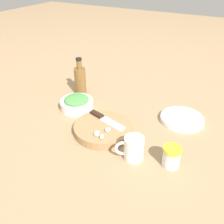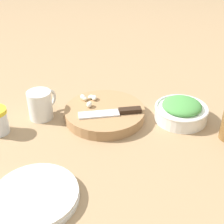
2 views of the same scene
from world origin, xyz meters
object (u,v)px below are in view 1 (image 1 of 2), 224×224
Objects in this scene: herb_bowl at (77,103)px; plate_stack at (182,119)px; cutting_board at (103,128)px; chef_knife at (105,119)px; spice_jar at (171,156)px; coffee_mug at (133,148)px; oil_bottle at (80,80)px; garlic_cloves at (101,134)px.

herb_bowl is 0.83× the size of plate_stack.
cutting_board is 0.04m from chef_knife.
spice_jar reaches higher than cutting_board.
cutting_board is 0.19m from coffee_mug.
coffee_mug is at bearing -105.94° from plate_stack.
oil_bottle is (-0.44, 0.31, 0.03)m from coffee_mug.
oil_bottle reaches higher than garlic_cloves.
herb_bowl is at bearing -93.88° from chef_knife.
spice_jar is (0.27, 0.01, -0.00)m from garlic_cloves.
garlic_cloves is (0.04, -0.10, 0.00)m from chef_knife.
coffee_mug is (-0.13, -0.03, 0.01)m from spice_jar.
chef_knife is at bearing 146.99° from coffee_mug.
herb_bowl is at bearing 153.09° from cutting_board.
spice_jar is at bearing -82.21° from plate_stack.
cutting_board is 0.35m from plate_stack.
plate_stack is at bearing 15.80° from herb_bowl.
plate_stack is at bearing 97.79° from spice_jar.
coffee_mug is 0.51× the size of plate_stack.
cutting_board reaches higher than plate_stack.
coffee_mug reaches higher than chef_knife.
coffee_mug reaches higher than spice_jar.
chef_knife is at bearing 110.62° from cutting_board.
garlic_cloves is 0.48× the size of herb_bowl.
garlic_cloves is 1.01× the size of spice_jar.
garlic_cloves is 0.79× the size of coffee_mug.
chef_knife is 0.10m from garlic_cloves.
cutting_board is 1.53× the size of herb_bowl.
coffee_mug reaches higher than plate_stack.
oil_bottle is (-0.07, 0.13, 0.05)m from herb_bowl.
chef_knife is at bearing 163.85° from spice_jar.
oil_bottle reaches higher than coffee_mug.
garlic_cloves is at bearing 38.23° from chef_knife.
oil_bottle is (-0.30, 0.29, 0.04)m from garlic_cloves.
plate_stack is (0.09, 0.31, -0.03)m from coffee_mug.
coffee_mug is at bearing -8.86° from garlic_cloves.
cutting_board is 2.49× the size of coffee_mug.
coffee_mug is at bearing 72.39° from chef_knife.
oil_bottle is at bearing -111.97° from chef_knife.
herb_bowl is 0.52m from spice_jar.
herb_bowl reaches higher than plate_stack.
coffee_mug is (0.18, -0.12, 0.01)m from chef_knife.
oil_bottle is at bearing 135.44° from garlic_cloves.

